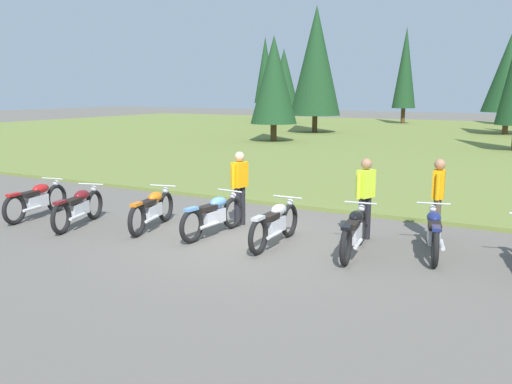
# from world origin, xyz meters

# --- Properties ---
(ground_plane) EXTENTS (140.00, 140.00, 0.00)m
(ground_plane) POSITION_xyz_m (0.00, 0.00, 0.00)
(ground_plane) COLOR #605B54
(grass_moorland) EXTENTS (80.00, 44.00, 0.10)m
(grass_moorland) POSITION_xyz_m (0.00, 25.27, 0.05)
(grass_moorland) COLOR olive
(grass_moorland) RESTS_ON ground
(motorcycle_red) EXTENTS (0.67, 2.09, 0.88)m
(motorcycle_red) POSITION_xyz_m (-5.27, -0.69, 0.44)
(motorcycle_red) COLOR black
(motorcycle_red) RESTS_ON ground
(motorcycle_maroon) EXTENTS (0.83, 2.04, 0.88)m
(motorcycle_maroon) POSITION_xyz_m (-3.77, -0.78, 0.44)
(motorcycle_maroon) COLOR black
(motorcycle_maroon) RESTS_ON ground
(motorcycle_orange) EXTENTS (0.76, 2.06, 0.88)m
(motorcycle_orange) POSITION_xyz_m (-2.20, -0.14, 0.44)
(motorcycle_orange) COLOR black
(motorcycle_orange) RESTS_ON ground
(motorcycle_sky_blue) EXTENTS (0.62, 2.10, 0.88)m
(motorcycle_sky_blue) POSITION_xyz_m (-0.71, 0.06, 0.44)
(motorcycle_sky_blue) COLOR black
(motorcycle_sky_blue) RESTS_ON ground
(motorcycle_silver) EXTENTS (0.62, 2.10, 0.88)m
(motorcycle_silver) POSITION_xyz_m (0.75, 0.03, 0.44)
(motorcycle_silver) COLOR black
(motorcycle_silver) RESTS_ON ground
(motorcycle_black) EXTENTS (0.65, 2.09, 0.88)m
(motorcycle_black) POSITION_xyz_m (2.31, 0.20, 0.44)
(motorcycle_black) COLOR black
(motorcycle_black) RESTS_ON ground
(motorcycle_navy) EXTENTS (0.76, 2.06, 0.88)m
(motorcycle_navy) POSITION_xyz_m (3.60, 0.85, 0.44)
(motorcycle_navy) COLOR black
(motorcycle_navy) RESTS_ON ground
(rider_in_hivis_vest) EXTENTS (0.32, 0.53, 1.67)m
(rider_in_hivis_vest) POSITION_xyz_m (2.15, 1.27, 0.95)
(rider_in_hivis_vest) COLOR black
(rider_in_hivis_vest) RESTS_ON ground
(rider_checking_bike) EXTENTS (0.26, 0.55, 1.67)m
(rider_checking_bike) POSITION_xyz_m (-0.67, 1.05, 0.95)
(rider_checking_bike) COLOR black
(rider_checking_bike) RESTS_ON ground
(rider_near_row_end) EXTENTS (0.26, 0.55, 1.67)m
(rider_near_row_end) POSITION_xyz_m (3.44, 1.91, 0.95)
(rider_near_row_end) COLOR #4C4233
(rider_near_row_end) RESTS_ON ground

